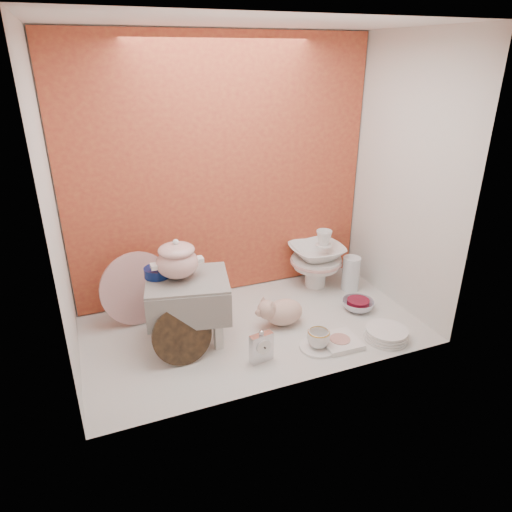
{
  "coord_description": "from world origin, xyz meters",
  "views": [
    {
      "loc": [
        -0.78,
        -2.0,
        1.38
      ],
      "look_at": [
        0.02,
        0.02,
        0.42
      ],
      "focal_mm": 32.3,
      "sensor_mm": 36.0,
      "label": 1
    }
  ],
  "objects_px": {
    "blue_white_vase": "(157,293)",
    "gold_rim_teacup": "(318,338)",
    "step_stool": "(189,309)",
    "dinner_plate_stack": "(386,334)",
    "soup_tureen": "(177,259)",
    "crystal_bowl": "(358,305)",
    "porcelain_tower": "(316,259)",
    "plush_pig": "(284,312)",
    "mantel_clock": "(261,346)",
    "floral_platter": "(137,288)"
  },
  "relations": [
    {
      "from": "blue_white_vase",
      "to": "crystal_bowl",
      "type": "xyz_separation_m",
      "value": [
        1.09,
        -0.41,
        -0.09
      ]
    },
    {
      "from": "blue_white_vase",
      "to": "porcelain_tower",
      "type": "distance_m",
      "value": 1.0
    },
    {
      "from": "step_stool",
      "to": "crystal_bowl",
      "type": "height_order",
      "value": "step_stool"
    },
    {
      "from": "plush_pig",
      "to": "floral_platter",
      "type": "bearing_deg",
      "value": 178.49
    },
    {
      "from": "plush_pig",
      "to": "step_stool",
      "type": "bearing_deg",
      "value": -163.95
    },
    {
      "from": "soup_tureen",
      "to": "porcelain_tower",
      "type": "bearing_deg",
      "value": 15.71
    },
    {
      "from": "floral_platter",
      "to": "soup_tureen",
      "type": "bearing_deg",
      "value": -54.02
    },
    {
      "from": "blue_white_vase",
      "to": "gold_rim_teacup",
      "type": "relative_size",
      "value": 2.04
    },
    {
      "from": "soup_tureen",
      "to": "blue_white_vase",
      "type": "xyz_separation_m",
      "value": [
        -0.07,
        0.31,
        -0.33
      ]
    },
    {
      "from": "crystal_bowl",
      "to": "step_stool",
      "type": "bearing_deg",
      "value": 175.52
    },
    {
      "from": "plush_pig",
      "to": "mantel_clock",
      "type": "bearing_deg",
      "value": -109.65
    },
    {
      "from": "gold_rim_teacup",
      "to": "porcelain_tower",
      "type": "relative_size",
      "value": 0.31
    },
    {
      "from": "mantel_clock",
      "to": "porcelain_tower",
      "type": "relative_size",
      "value": 0.45
    },
    {
      "from": "floral_platter",
      "to": "plush_pig",
      "type": "relative_size",
      "value": 1.5
    },
    {
      "from": "floral_platter",
      "to": "plush_pig",
      "type": "xyz_separation_m",
      "value": [
        0.73,
        -0.34,
        -0.12
      ]
    },
    {
      "from": "blue_white_vase",
      "to": "plush_pig",
      "type": "bearing_deg",
      "value": -32.75
    },
    {
      "from": "floral_platter",
      "to": "plush_pig",
      "type": "height_order",
      "value": "floral_platter"
    },
    {
      "from": "gold_rim_teacup",
      "to": "mantel_clock",
      "type": "bearing_deg",
      "value": 178.01
    },
    {
      "from": "crystal_bowl",
      "to": "soup_tureen",
      "type": "bearing_deg",
      "value": 174.4
    },
    {
      "from": "soup_tureen",
      "to": "step_stool",
      "type": "bearing_deg",
      "value": -31.17
    },
    {
      "from": "step_stool",
      "to": "dinner_plate_stack",
      "type": "xyz_separation_m",
      "value": [
        0.95,
        -0.39,
        -0.14
      ]
    },
    {
      "from": "soup_tureen",
      "to": "dinner_plate_stack",
      "type": "height_order",
      "value": "soup_tureen"
    },
    {
      "from": "plush_pig",
      "to": "dinner_plate_stack",
      "type": "bearing_deg",
      "value": -13.36
    },
    {
      "from": "blue_white_vase",
      "to": "dinner_plate_stack",
      "type": "distance_m",
      "value": 1.29
    },
    {
      "from": "dinner_plate_stack",
      "to": "crystal_bowl",
      "type": "xyz_separation_m",
      "value": [
        0.03,
        0.32,
        -0.0
      ]
    },
    {
      "from": "dinner_plate_stack",
      "to": "porcelain_tower",
      "type": "distance_m",
      "value": 0.7
    },
    {
      "from": "mantel_clock",
      "to": "gold_rim_teacup",
      "type": "height_order",
      "value": "mantel_clock"
    },
    {
      "from": "crystal_bowl",
      "to": "porcelain_tower",
      "type": "xyz_separation_m",
      "value": [
        -0.09,
        0.36,
        0.16
      ]
    },
    {
      "from": "step_stool",
      "to": "crystal_bowl",
      "type": "relative_size",
      "value": 2.19
    },
    {
      "from": "dinner_plate_stack",
      "to": "porcelain_tower",
      "type": "height_order",
      "value": "porcelain_tower"
    },
    {
      "from": "soup_tureen",
      "to": "gold_rim_teacup",
      "type": "distance_m",
      "value": 0.81
    },
    {
      "from": "soup_tureen",
      "to": "floral_platter",
      "type": "xyz_separation_m",
      "value": [
        -0.18,
        0.25,
        -0.25
      ]
    },
    {
      "from": "mantel_clock",
      "to": "step_stool",
      "type": "bearing_deg",
      "value": 120.65
    },
    {
      "from": "blue_white_vase",
      "to": "porcelain_tower",
      "type": "xyz_separation_m",
      "value": [
        1.0,
        -0.05,
        0.07
      ]
    },
    {
      "from": "step_stool",
      "to": "dinner_plate_stack",
      "type": "bearing_deg",
      "value": -10.26
    },
    {
      "from": "step_stool",
      "to": "gold_rim_teacup",
      "type": "bearing_deg",
      "value": -17.93
    },
    {
      "from": "mantel_clock",
      "to": "dinner_plate_stack",
      "type": "relative_size",
      "value": 0.75
    },
    {
      "from": "soup_tureen",
      "to": "crystal_bowl",
      "type": "distance_m",
      "value": 1.11
    },
    {
      "from": "dinner_plate_stack",
      "to": "crystal_bowl",
      "type": "distance_m",
      "value": 0.32
    },
    {
      "from": "gold_rim_teacup",
      "to": "dinner_plate_stack",
      "type": "relative_size",
      "value": 0.51
    },
    {
      "from": "floral_platter",
      "to": "mantel_clock",
      "type": "distance_m",
      "value": 0.78
    },
    {
      "from": "plush_pig",
      "to": "crystal_bowl",
      "type": "xyz_separation_m",
      "value": [
        0.47,
        -0.01,
        -0.05
      ]
    },
    {
      "from": "dinner_plate_stack",
      "to": "mantel_clock",
      "type": "bearing_deg",
      "value": 174.26
    },
    {
      "from": "step_stool",
      "to": "plush_pig",
      "type": "distance_m",
      "value": 0.52
    },
    {
      "from": "blue_white_vase",
      "to": "gold_rim_teacup",
      "type": "xyz_separation_m",
      "value": [
        0.68,
        -0.67,
        -0.06
      ]
    },
    {
      "from": "mantel_clock",
      "to": "plush_pig",
      "type": "xyz_separation_m",
      "value": [
        0.24,
        0.26,
        -0.0
      ]
    },
    {
      "from": "plush_pig",
      "to": "porcelain_tower",
      "type": "relative_size",
      "value": 0.72
    },
    {
      "from": "mantel_clock",
      "to": "floral_platter",
      "type": "bearing_deg",
      "value": 120.21
    },
    {
      "from": "soup_tureen",
      "to": "plush_pig",
      "type": "relative_size",
      "value": 0.92
    },
    {
      "from": "soup_tureen",
      "to": "floral_platter",
      "type": "distance_m",
      "value": 0.4
    }
  ]
}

